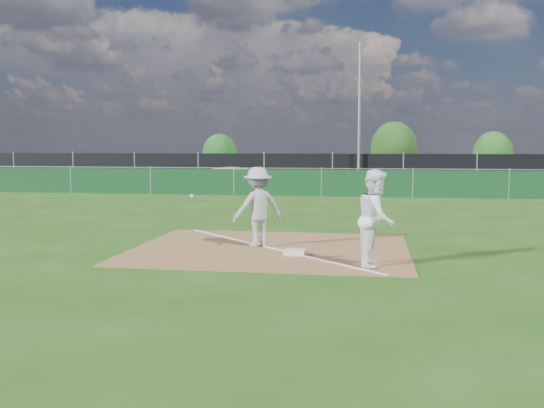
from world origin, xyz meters
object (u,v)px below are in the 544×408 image
(car_left, at_px, (247,167))
(play_at_first, at_px, (258,207))
(first_base, at_px, (294,252))
(car_right, at_px, (444,171))
(tree_mid, at_px, (394,148))
(runner, at_px, (376,218))
(tree_left, at_px, (220,154))
(tree_right, at_px, (493,154))
(car_mid, at_px, (322,168))
(light_pole, at_px, (359,115))

(car_left, bearing_deg, play_at_first, -146.58)
(first_base, distance_m, car_right, 28.28)
(car_right, bearing_deg, car_left, 94.62)
(tree_mid, bearing_deg, runner, -92.67)
(tree_left, height_order, tree_right, tree_right)
(car_mid, bearing_deg, tree_mid, -23.40)
(car_mid, bearing_deg, play_at_first, -165.16)
(car_left, bearing_deg, runner, -142.45)
(runner, xyz_separation_m, tree_mid, (1.58, 33.99, 1.15))
(light_pole, relative_size, tree_right, 2.44)
(tree_left, bearing_deg, car_mid, -38.61)
(first_base, bearing_deg, tree_left, 106.65)
(first_base, height_order, car_mid, car_mid)
(play_at_first, bearing_deg, car_right, 74.98)
(car_mid, relative_size, tree_mid, 1.18)
(tree_left, distance_m, tree_right, 20.19)
(car_mid, bearing_deg, car_left, 89.89)
(car_mid, xyz_separation_m, car_right, (7.78, 0.87, -0.12))
(car_left, bearing_deg, car_mid, -82.17)
(runner, height_order, tree_right, tree_right)
(runner, distance_m, car_left, 30.03)
(first_base, distance_m, tree_right, 34.54)
(play_at_first, relative_size, tree_mid, 0.55)
(play_at_first, height_order, car_right, play_at_first)
(light_pole, relative_size, car_right, 1.75)
(play_at_first, height_order, car_left, play_at_first)
(tree_right, bearing_deg, tree_left, 178.62)
(tree_mid, distance_m, tree_right, 6.95)
(car_left, distance_m, tree_mid, 11.26)
(first_base, bearing_deg, light_pole, 87.74)
(car_mid, height_order, tree_right, tree_right)
(runner, bearing_deg, first_base, 67.10)
(car_left, height_order, tree_right, tree_right)
(play_at_first, relative_size, tree_left, 0.70)
(first_base, height_order, tree_left, tree_left)
(play_at_first, xyz_separation_m, tree_left, (-9.07, 32.57, 0.72))
(tree_left, bearing_deg, car_left, -59.03)
(light_pole, height_order, car_left, light_pole)
(car_mid, relative_size, tree_right, 1.45)
(first_base, bearing_deg, tree_right, 72.84)
(tree_mid, height_order, tree_right, tree_mid)
(car_right, distance_m, tree_left, 17.29)
(runner, bearing_deg, tree_left, 24.27)
(first_base, relative_size, car_mid, 0.09)
(car_right, xyz_separation_m, tree_mid, (-2.99, 5.52, 1.39))
(car_right, bearing_deg, tree_mid, 34.67)
(car_mid, xyz_separation_m, tree_left, (-8.45, 6.75, 0.84))
(first_base, xyz_separation_m, runner, (1.66, -0.90, 0.86))
(tree_left, bearing_deg, runner, -71.25)
(play_at_first, xyz_separation_m, runner, (2.59, -1.78, 0.01))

